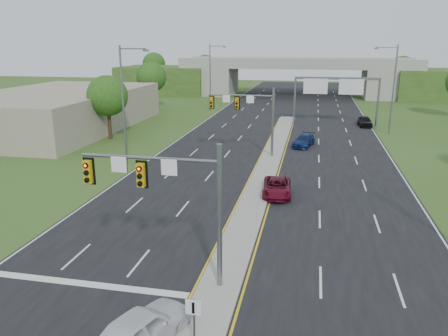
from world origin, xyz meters
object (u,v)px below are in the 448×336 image
Objects in this scene: car_far_a at (277,187)px; signal_mast_near at (170,191)px; sign_gantry at (335,88)px; car_white at (141,328)px; signal_mast_far at (250,111)px; overpass at (297,79)px; car_far_c at (365,121)px; keep_right_sign at (194,316)px; car_far_b at (304,141)px.

signal_mast_near is at bearing -109.35° from car_far_a.
car_white is at bearing -99.99° from sign_gantry.
signal_mast_far is 55.13m from overpass.
car_far_c is at bearing -83.47° from car_white.
signal_mast_far is 1.55× the size of car_white.
keep_right_sign is 35.37m from car_far_b.
car_far_c is (4.32, -0.04, -4.52)m from sign_gantry.
car_white is at bearing -176.85° from keep_right_sign.
signal_mast_near is 3.18× the size of keep_right_sign.
car_far_a is 1.11× the size of car_far_c.
signal_mast_near reaches higher than car_white.
signal_mast_near is 45.88m from sign_gantry.
overpass is 19.56× the size of car_far_c.
car_far_c is (13.26, 19.95, -4.01)m from signal_mast_far.
sign_gantry is 2.83× the size of car_far_c.
car_far_b is (-3.65, -14.22, -4.59)m from sign_gantry.
car_far_b is 1.07× the size of car_far_c.
overpass is at bearing 87.25° from car_far_a.
signal_mast_far reaches higher than car_far_b.
signal_mast_near is at bearing -109.60° from car_far_c.
sign_gantry is at bearing 88.55° from car_far_b.
car_far_a is at bearing -82.19° from car_far_b.
car_far_c is at bearing 73.56° from signal_mast_near.
car_far_c is (13.26, 44.95, -4.01)m from signal_mast_near.
keep_right_sign is at bearing -85.61° from signal_mast_far.
car_white is at bearing -91.39° from overpass.
sign_gantry is 2.56× the size of car_white.
signal_mast_near is 5.94m from keep_right_sign.
car_far_b is at bearing -122.50° from car_far_c.
car_white reaches higher than car_far_b.
sign_gantry reaches higher than car_white.
signal_mast_far is at bearing -126.77° from car_far_c.
signal_mast_near is 14.83m from car_far_a.
keep_right_sign reaches higher than car_white.
signal_mast_far is at bearing -114.11° from sign_gantry.
car_far_a is (3.55, 18.31, -0.14)m from car_white.
sign_gantry is at bearing 78.75° from signal_mast_near.
car_far_a is (-5.18, -31.25, -4.59)m from sign_gantry.
signal_mast_near is 47.04m from car_far_c.
car_far_b is at bearing -76.89° from car_white.
car_far_c is (7.97, 14.18, 0.06)m from car_far_b.
car_far_c reaches higher than car_far_a.
signal_mast_far is 1.54× the size of car_far_a.
car_white is at bearing -87.31° from signal_mast_near.
keep_right_sign is at bearing -105.71° from car_far_c.
car_far_a is (1.50, -66.33, -2.90)m from overpass.
car_far_b is at bearing -86.48° from overpass.
signal_mast_far reaches higher than keep_right_sign.
sign_gantry is at bearing 82.30° from keep_right_sign.
overpass is 18.30× the size of car_far_b.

